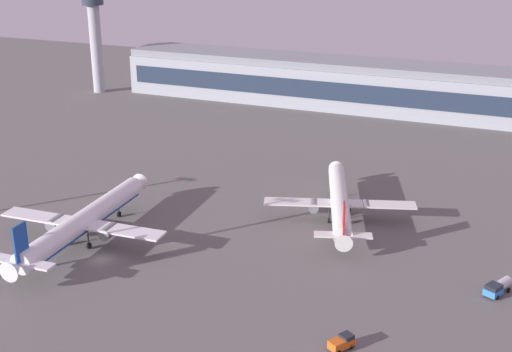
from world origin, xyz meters
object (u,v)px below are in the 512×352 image
airplane_near_gate (83,222)px  airplane_taxiway_distant (340,202)px  maintenance_van (342,342)px  control_tower (95,30)px  fuel_truck (498,287)px

airplane_near_gate → airplane_taxiway_distant: size_ratio=1.13×
airplane_taxiway_distant → maintenance_van: airplane_taxiway_distant is taller
control_tower → fuel_truck: size_ratio=6.24×
control_tower → maintenance_van: 185.58m
control_tower → maintenance_van: (131.76, -128.76, -22.43)m
maintenance_van → fuel_truck: fuel_truck is taller
control_tower → airplane_taxiway_distant: control_tower is taller
airplane_taxiway_distant → maintenance_van: size_ratio=9.13×
airplane_near_gate → fuel_truck: 80.52m
fuel_truck → maintenance_van: bearing=78.5°
maintenance_van → fuel_truck: 33.73m
control_tower → fuel_truck: bearing=-33.8°
airplane_near_gate → fuel_truck: size_ratio=7.12×
airplane_taxiway_distant → fuel_truck: airplane_taxiway_distant is taller
airplane_near_gate → maintenance_van: airplane_near_gate is taller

